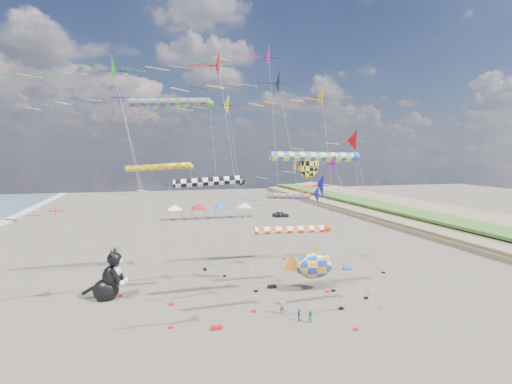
{
  "coord_description": "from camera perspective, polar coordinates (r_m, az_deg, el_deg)",
  "views": [
    {
      "loc": [
        -11.73,
        -24.79,
        13.93
      ],
      "look_at": [
        -1.55,
        12.0,
        10.29
      ],
      "focal_mm": 28.0,
      "sensor_mm": 36.0,
      "label": 1
    }
  ],
  "objects": [
    {
      "name": "ground",
      "position": [
        30.76,
        9.44,
        -21.55
      ],
      "size": [
        260.0,
        260.0,
        0.0
      ],
      "primitive_type": "plane",
      "color": "brown",
      "rests_on": "ground"
    },
    {
      "name": "delta_kite_0",
      "position": [
        29.73,
        7.83,
        0.4
      ],
      "size": [
        9.76,
        1.91,
        12.65
      ],
      "color": "#0407BD",
      "rests_on": "ground"
    },
    {
      "name": "delta_kite_1",
      "position": [
        44.25,
        1.46,
        15.03
      ],
      "size": [
        15.33,
        2.57,
        22.87
      ],
      "color": "black",
      "rests_on": "ground"
    },
    {
      "name": "delta_kite_2",
      "position": [
        52.08,
        0.4,
        18.4
      ],
      "size": [
        14.99,
        3.03,
        27.36
      ],
      "color": "#E30E9A",
      "rests_on": "ground"
    },
    {
      "name": "delta_kite_3",
      "position": [
        41.2,
        -26.47,
        -2.76
      ],
      "size": [
        9.8,
        1.56,
        9.67
      ],
      "color": "#FF360F",
      "rests_on": "ground"
    },
    {
      "name": "delta_kite_4",
      "position": [
        32.19,
        -22.62,
        15.6
      ],
      "size": [
        12.64,
        2.04,
        21.23
      ],
      "color": "#0F8911",
      "rests_on": "ground"
    },
    {
      "name": "delta_kite_5",
      "position": [
        45.0,
        -5.94,
        11.87
      ],
      "size": [
        12.95,
        2.59,
        20.55
      ],
      "color": "yellow",
      "rests_on": "ground"
    },
    {
      "name": "delta_kite_6",
      "position": [
        40.37,
        8.8,
        12.67
      ],
      "size": [
        10.37,
        2.27,
        20.49
      ],
      "color": "#FDAE14",
      "rests_on": "ground"
    },
    {
      "name": "delta_kite_7",
      "position": [
        36.82,
        -19.05,
        12.42
      ],
      "size": [
        9.96,
        1.89,
        19.91
      ],
      "color": "#0E0ED6",
      "rests_on": "ground"
    },
    {
      "name": "delta_kite_8",
      "position": [
        34.47,
        11.59,
        3.46
      ],
      "size": [
        10.32,
        1.86,
        14.1
      ],
      "color": "#7D149F",
      "rests_on": "ground"
    },
    {
      "name": "delta_kite_9",
      "position": [
        46.41,
        15.19,
        6.92
      ],
      "size": [
        11.13,
        2.72,
        16.87
      ],
      "color": "red",
      "rests_on": "ground"
    },
    {
      "name": "delta_kite_10",
      "position": [
        33.77,
        -8.72,
        16.92
      ],
      "size": [
        13.76,
        2.39,
        22.2
      ],
      "color": "red",
      "rests_on": "ground"
    },
    {
      "name": "delta_kite_11",
      "position": [
        46.76,
        -12.11,
        0.48
      ],
      "size": [
        9.15,
        1.78,
        11.25
      ],
      "color": "#1193D8",
      "rests_on": "ground"
    },
    {
      "name": "delta_kite_12",
      "position": [
        37.83,
        9.33,
        -0.95
      ],
      "size": [
        11.4,
        1.9,
        11.07
      ],
      "color": "#1A0FC8",
      "rests_on": "ground"
    },
    {
      "name": "windsock_0",
      "position": [
        36.38,
        8.97,
        4.95
      ],
      "size": [
        9.91,
        0.88,
        14.14
      ],
      "color": "blue",
      "rests_on": "ground"
    },
    {
      "name": "windsock_1",
      "position": [
        47.25,
        -13.29,
        3.43
      ],
      "size": [
        8.98,
        0.72,
        12.81
      ],
      "color": "orange",
      "rests_on": "ground"
    },
    {
      "name": "windsock_2",
      "position": [
        50.78,
        5.0,
        -0.66
      ],
      "size": [
        7.25,
        0.72,
        8.96
      ],
      "color": "#D54E0F",
      "rests_on": "ground"
    },
    {
      "name": "windsock_3",
      "position": [
        44.07,
        -11.55,
        12.36
      ],
      "size": [
        10.1,
        0.92,
        19.84
      ],
      "color": "#299A1C",
      "rests_on": "ground"
    },
    {
      "name": "windsock_4",
      "position": [
        38.41,
        -6.26,
        1.42
      ],
      "size": [
        8.18,
        0.83,
        11.72
      ],
      "color": "black",
      "rests_on": "ground"
    },
    {
      "name": "windsock_5",
      "position": [
        34.26,
        5.66,
        -5.45
      ],
      "size": [
        8.32,
        0.68,
        7.86
      ],
      "color": "red",
      "rests_on": "ground"
    },
    {
      "name": "angelfish_kite",
      "position": [
        41.08,
        7.31,
        3.56
      ],
      "size": [
        3.74,
        3.02,
        14.03
      ],
      "color": "yellow",
      "rests_on": "ground"
    },
    {
      "name": "cat_inflatable",
      "position": [
        41.45,
        -20.34,
        -10.91
      ],
      "size": [
        4.07,
        2.81,
        5.0
      ],
      "primitive_type": null,
      "rotation": [
        0.0,
        0.0,
        -0.28
      ],
      "color": "black",
      "rests_on": "ground"
    },
    {
      "name": "fish_inflatable",
      "position": [
        41.71,
        8.32,
        -10.33
      ],
      "size": [
        5.53,
        2.91,
        4.72
      ],
      "color": "#1436CA",
      "rests_on": "ground"
    },
    {
      "name": "person_adult",
      "position": [
        36.32,
        3.72,
        -15.81
      ],
      "size": [
        0.67,
        0.61,
        1.54
      ],
      "primitive_type": "imported",
      "rotation": [
        0.0,
        0.0,
        0.57
      ],
      "color": "gray",
      "rests_on": "ground"
    },
    {
      "name": "child_green",
      "position": [
        34.83,
        7.81,
        -17.26
      ],
      "size": [
        0.6,
        0.52,
        1.03
      ],
      "primitive_type": "imported",
      "rotation": [
        0.0,
        0.0,
        -0.31
      ],
      "color": "#1B892F",
      "rests_on": "ground"
    },
    {
      "name": "child_blue",
      "position": [
        35.13,
        6.16,
        -17.04
      ],
      "size": [
        0.55,
        0.63,
        1.02
      ],
      "primitive_type": "imported",
      "rotation": [
        0.0,
        0.0,
        0.94
      ],
      "color": "#283DB7",
      "rests_on": "ground"
    },
    {
      "name": "kite_bag_0",
      "position": [
        42.8,
        2.3,
        -13.34
      ],
      "size": [
        0.9,
        0.44,
        0.3
      ],
      "primitive_type": "cube",
      "color": "black",
      "rests_on": "ground"
    },
    {
      "name": "kite_bag_1",
      "position": [
        50.1,
        12.9,
        -10.66
      ],
      "size": [
        0.9,
        0.44,
        0.3
      ],
      "primitive_type": "cube",
      "color": "blue",
      "rests_on": "ground"
    },
    {
      "name": "kite_bag_2",
      "position": [
        33.67,
        -5.66,
        -18.74
      ],
      "size": [
        0.9,
        0.44,
        0.3
      ],
      "primitive_type": "cube",
      "color": "red",
      "rests_on": "ground"
    },
    {
      "name": "tent_row",
      "position": [
        86.5,
        -6.55,
        -1.75
      ],
      "size": [
        19.2,
        4.2,
        3.8
      ],
      "color": "white",
      "rests_on": "ground"
    },
    {
      "name": "parked_car",
      "position": [
        88.6,
        3.55,
        -3.19
      ],
      "size": [
        3.9,
        1.94,
        1.28
      ],
      "primitive_type": "imported",
      "rotation": [
        0.0,
        0.0,
        1.45
      ],
      "color": "#26262D",
      "rests_on": "ground"
    }
  ]
}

